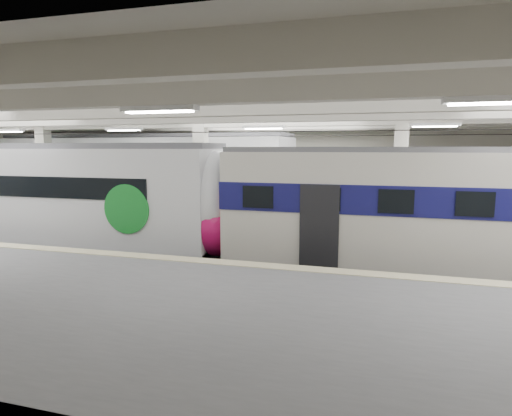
% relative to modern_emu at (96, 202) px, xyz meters
% --- Properties ---
extents(station_hall, '(36.00, 24.00, 5.75)m').
position_rel_modern_emu_xyz_m(station_hall, '(6.06, -1.74, 1.11)').
color(station_hall, black).
rests_on(station_hall, ground).
extents(modern_emu, '(13.39, 2.77, 4.34)m').
position_rel_modern_emu_xyz_m(modern_emu, '(0.00, 0.00, 0.00)').
color(modern_emu, silver).
rests_on(modern_emu, ground).
extents(older_rer, '(12.64, 2.79, 4.21)m').
position_rel_modern_emu_xyz_m(older_rer, '(11.77, 0.00, 0.07)').
color(older_rer, beige).
rests_on(older_rer, ground).
extents(far_train, '(15.43, 3.77, 4.83)m').
position_rel_modern_emu_xyz_m(far_train, '(-1.28, 5.50, 0.36)').
color(far_train, silver).
rests_on(far_train, ground).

